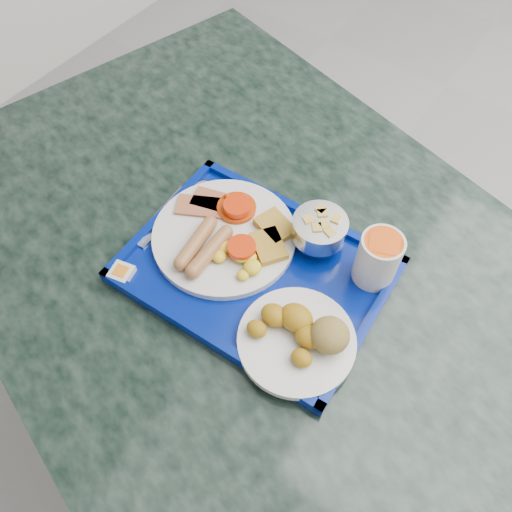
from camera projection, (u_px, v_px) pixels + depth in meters
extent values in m
cylinder|color=slate|center=(257.00, 403.00, 1.56)|extent=(0.62, 0.62, 0.03)
cylinder|color=slate|center=(258.00, 353.00, 1.23)|extent=(0.12, 0.12, 0.75)
cube|color=black|center=(258.00, 266.00, 0.90)|extent=(1.53, 1.22, 0.04)
cube|color=navy|center=(256.00, 271.00, 0.85)|extent=(0.44, 0.33, 0.01)
cube|color=navy|center=(300.00, 210.00, 0.91)|extent=(0.43, 0.03, 0.01)
cube|color=navy|center=(204.00, 335.00, 0.78)|extent=(0.43, 0.03, 0.01)
cube|color=navy|center=(366.00, 327.00, 0.78)|extent=(0.03, 0.31, 0.01)
cube|color=navy|center=(161.00, 216.00, 0.91)|extent=(0.03, 0.31, 0.01)
cylinder|color=silver|center=(224.00, 236.00, 0.88)|extent=(0.25, 0.25, 0.01)
cube|color=#B86749|center=(216.00, 201.00, 0.91)|extent=(0.10, 0.07, 0.01)
cube|color=#B86749|center=(200.00, 206.00, 0.90)|extent=(0.10, 0.08, 0.01)
cylinder|color=#BB3A07|center=(237.00, 208.00, 0.90)|extent=(0.07, 0.07, 0.01)
sphere|color=#BB3A07|center=(232.00, 212.00, 0.89)|extent=(0.01, 0.01, 0.01)
sphere|color=#BB3A07|center=(241.00, 212.00, 0.89)|extent=(0.01, 0.01, 0.01)
sphere|color=#BB3A07|center=(240.00, 201.00, 0.90)|extent=(0.01, 0.01, 0.01)
sphere|color=#BB3A07|center=(238.00, 197.00, 0.90)|extent=(0.01, 0.01, 0.01)
sphere|color=#BB3A07|center=(238.00, 216.00, 0.88)|extent=(0.01, 0.01, 0.01)
sphere|color=#BB3A07|center=(226.00, 210.00, 0.89)|extent=(0.01, 0.01, 0.01)
sphere|color=#BB3A07|center=(246.00, 212.00, 0.89)|extent=(0.01, 0.01, 0.01)
sphere|color=#BB3A07|center=(246.00, 198.00, 0.90)|extent=(0.01, 0.01, 0.01)
sphere|color=#BB3A07|center=(237.00, 215.00, 0.88)|extent=(0.01, 0.01, 0.01)
sphere|color=#BB3A07|center=(240.00, 211.00, 0.89)|extent=(0.01, 0.01, 0.01)
sphere|color=#BB3A07|center=(244.00, 197.00, 0.91)|extent=(0.01, 0.01, 0.01)
sphere|color=#BB3A07|center=(227.00, 196.00, 0.91)|extent=(0.01, 0.01, 0.01)
cube|color=gold|center=(275.00, 226.00, 0.87)|extent=(0.08, 0.07, 0.01)
cube|color=gold|center=(269.00, 246.00, 0.85)|extent=(0.08, 0.08, 0.01)
cylinder|color=brown|center=(196.00, 243.00, 0.85)|extent=(0.04, 0.10, 0.03)
cylinder|color=brown|center=(210.00, 251.00, 0.84)|extent=(0.03, 0.10, 0.03)
ellipsoid|color=yellow|center=(224.00, 247.00, 0.85)|extent=(0.03, 0.03, 0.02)
ellipsoid|color=yellow|center=(243.00, 275.00, 0.82)|extent=(0.02, 0.02, 0.01)
ellipsoid|color=yellow|center=(252.00, 267.00, 0.82)|extent=(0.03, 0.03, 0.02)
ellipsoid|color=yellow|center=(242.00, 254.00, 0.84)|extent=(0.03, 0.03, 0.02)
ellipsoid|color=yellow|center=(245.00, 253.00, 0.84)|extent=(0.03, 0.03, 0.02)
ellipsoid|color=yellow|center=(250.00, 257.00, 0.84)|extent=(0.02, 0.02, 0.02)
ellipsoid|color=yellow|center=(244.00, 245.00, 0.85)|extent=(0.03, 0.03, 0.02)
ellipsoid|color=yellow|center=(219.00, 256.00, 0.84)|extent=(0.02, 0.02, 0.02)
cylinder|color=red|center=(237.00, 207.00, 0.89)|extent=(0.05, 0.05, 0.01)
cylinder|color=red|center=(242.00, 248.00, 0.84)|extent=(0.05, 0.05, 0.01)
cylinder|color=silver|center=(296.00, 341.00, 0.77)|extent=(0.18, 0.18, 0.01)
ellipsoid|color=#AC7914|center=(302.00, 358.00, 0.73)|extent=(0.03, 0.03, 0.02)
ellipsoid|color=#AC7914|center=(308.00, 337.00, 0.75)|extent=(0.04, 0.04, 0.03)
ellipsoid|color=#AC7914|center=(296.00, 318.00, 0.76)|extent=(0.05, 0.05, 0.04)
ellipsoid|color=#AC7914|center=(274.00, 315.00, 0.77)|extent=(0.04, 0.04, 0.03)
ellipsoid|color=#AC7914|center=(257.00, 329.00, 0.76)|extent=(0.03, 0.03, 0.02)
ellipsoid|color=olive|center=(330.00, 335.00, 0.74)|extent=(0.06, 0.06, 0.05)
cylinder|color=silver|center=(317.00, 242.00, 0.88)|extent=(0.06, 0.06, 0.01)
cylinder|color=silver|center=(318.00, 238.00, 0.87)|extent=(0.02, 0.02, 0.02)
cylinder|color=silver|center=(320.00, 228.00, 0.84)|extent=(0.09, 0.09, 0.04)
cube|color=#DBB353|center=(324.00, 226.00, 0.83)|extent=(0.02, 0.02, 0.01)
cube|color=#DBB353|center=(330.00, 234.00, 0.82)|extent=(0.02, 0.02, 0.01)
cube|color=#DBB353|center=(336.00, 220.00, 0.83)|extent=(0.02, 0.02, 0.01)
cube|color=#DBB353|center=(322.00, 215.00, 0.84)|extent=(0.02, 0.02, 0.01)
cube|color=#DBB353|center=(309.00, 221.00, 0.83)|extent=(0.02, 0.02, 0.01)
cube|color=#DBB353|center=(317.00, 229.00, 0.82)|extent=(0.02, 0.02, 0.01)
cube|color=#DBB353|center=(321.00, 211.00, 0.84)|extent=(0.02, 0.02, 0.01)
cylinder|color=silver|center=(378.00, 259.00, 0.80)|extent=(0.07, 0.07, 0.10)
cylinder|color=#F3510D|center=(383.00, 243.00, 0.77)|extent=(0.06, 0.06, 0.01)
cube|color=silver|center=(167.00, 220.00, 0.90)|extent=(0.02, 0.14, 0.00)
ellipsoid|color=silver|center=(200.00, 188.00, 0.94)|extent=(0.03, 0.05, 0.01)
cube|color=silver|center=(156.00, 218.00, 0.91)|extent=(0.02, 0.17, 0.00)
cube|color=silver|center=(122.00, 273.00, 0.84)|extent=(0.04, 0.04, 0.01)
cube|color=orange|center=(121.00, 271.00, 0.83)|extent=(0.03, 0.03, 0.00)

